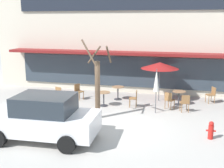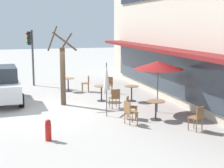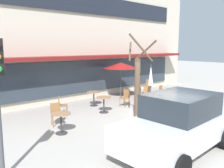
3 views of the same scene
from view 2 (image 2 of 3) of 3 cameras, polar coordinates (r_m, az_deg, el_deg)
ground_plane at (r=15.17m, az=-10.82°, el=-4.45°), size 80.00×80.00×0.00m
cafe_table_near_wall at (r=19.33m, az=-7.30°, el=0.27°), size 0.70×0.70×0.76m
cafe_table_streetside at (r=13.55m, az=7.30°, el=-3.82°), size 0.70×0.70×0.76m
cafe_table_by_tree at (r=16.73m, az=3.27°, el=-1.15°), size 0.70×0.70×0.76m
cafe_table_mid_patio at (r=16.75m, az=-1.77°, el=-1.13°), size 0.70×0.70×0.76m
patio_umbrella_green_folded at (r=14.52m, az=7.69°, el=3.13°), size 2.10×2.10×2.20m
patio_umbrella_cream_folded at (r=13.77m, az=-0.92°, el=1.20°), size 0.28×0.28×2.20m
cafe_chair_0 at (r=12.83m, az=2.92°, el=-4.48°), size 0.49×0.49×0.89m
cafe_chair_1 at (r=15.26m, az=0.48°, el=-2.16°), size 0.44×0.44×0.89m
cafe_chair_2 at (r=13.65m, az=3.02°, el=-3.61°), size 0.54×0.54×0.89m
cafe_chair_3 at (r=18.66m, az=-0.52°, el=0.04°), size 0.54×0.54×0.89m
cafe_chair_4 at (r=12.41m, az=14.01°, el=-5.25°), size 0.53×0.53×0.89m
cafe_chair_5 at (r=19.20m, az=-4.23°, el=0.29°), size 0.50×0.50×0.89m
street_tree at (r=15.95m, az=-8.23°, el=2.02°), size 1.31×1.30×3.64m
traffic_light_pole at (r=21.44m, az=-13.35°, el=5.81°), size 0.26×0.44×3.40m
fire_hydrant at (r=11.30m, az=-10.56°, el=-7.52°), size 0.36×0.20×0.71m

